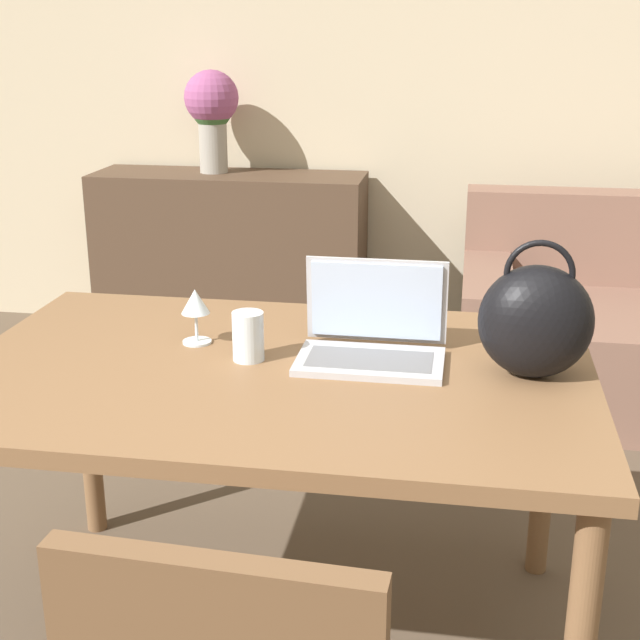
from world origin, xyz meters
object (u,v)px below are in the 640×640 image
Objects in this scene: laptop at (373,332)px; handbag at (536,320)px; flower_vase at (212,108)px; drinking_glass at (248,336)px; wine_glass at (195,305)px.

laptop is 0.38m from handbag.
laptop is 2.39m from flower_vase.
flower_vase reaches higher than drinking_glass.
drinking_glass is 0.37× the size of handbag.
wine_glass is (-0.44, 0.02, 0.04)m from laptop.
drinking_glass is at bearing -72.08° from flower_vase.
flower_vase is (-0.56, 2.12, 0.28)m from wine_glass.
handbag is at bearing -58.16° from flower_vase.
flower_vase is at bearing 121.84° from handbag.
handbag is (0.37, -0.06, 0.07)m from laptop.
handbag is at bearing -6.06° from wine_glass.
drinking_glass is at bearing -30.62° from wine_glass.
handbag reaches higher than wine_glass.
handbag reaches higher than laptop.
drinking_glass is 0.18m from wine_glass.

